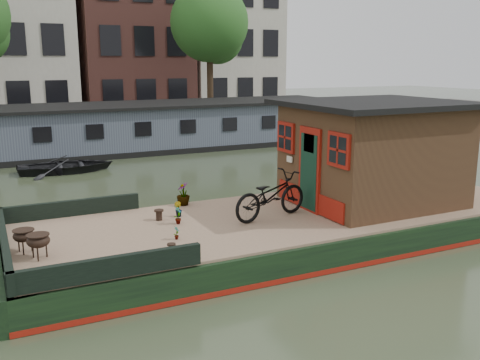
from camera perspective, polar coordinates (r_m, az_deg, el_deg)
name	(u,v)px	position (r m, az deg, el deg)	size (l,w,h in m)	color
ground	(292,240)	(12.23, 5.56, -6.44)	(120.00, 120.00, 0.00)	#2E3723
houseboat_hull	(239,237)	(11.53, -0.10, -6.13)	(14.01, 4.02, 0.60)	black
houseboat_deck	(293,214)	(12.04, 5.63, -3.63)	(11.80, 3.80, 0.05)	#95765C
bow_bulwark	(55,237)	(10.38, -19.12, -5.79)	(3.00, 4.00, 0.35)	black
cabin	(373,152)	(13.02, 13.99, 2.94)	(4.00, 3.50, 2.42)	black
bicycle	(271,195)	(11.49, 3.27, -1.64)	(0.67, 1.92, 1.01)	black
potted_plant_a	(178,215)	(11.20, -6.63, -3.72)	(0.21, 0.14, 0.39)	#9A5F2C
potted_plant_b	(178,209)	(11.74, -6.64, -3.11)	(0.18, 0.14, 0.33)	maroon
potted_plant_d	(183,194)	(12.62, -6.08, -1.47)	(0.31, 0.31, 0.55)	brown
potted_plant_e	(177,233)	(10.26, -6.79, -5.61)	(0.14, 0.09, 0.27)	#9A522D
brazier_front	(39,246)	(9.83, -20.68, -6.65)	(0.41, 0.41, 0.44)	black
brazier_rear	(24,241)	(10.23, -22.03, -6.06)	(0.39, 0.39, 0.43)	black
bollard_port	(159,215)	(11.54, -8.64, -3.70)	(0.20, 0.20, 0.23)	black
bollard_stbd	(171,248)	(9.58, -7.33, -7.25)	(0.16, 0.16, 0.18)	black
dinghy	(66,162)	(20.59, -18.06, 1.80)	(2.42, 3.39, 0.70)	black
far_houseboat	(131,129)	(24.78, -11.54, 5.34)	(20.40, 4.40, 2.11)	#485361
quay	(102,125)	(31.14, -14.53, 5.65)	(60.00, 6.00, 0.90)	#47443F
tree_right	(211,27)	(31.45, -3.08, 16.03)	(4.40, 4.40, 7.40)	#332316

